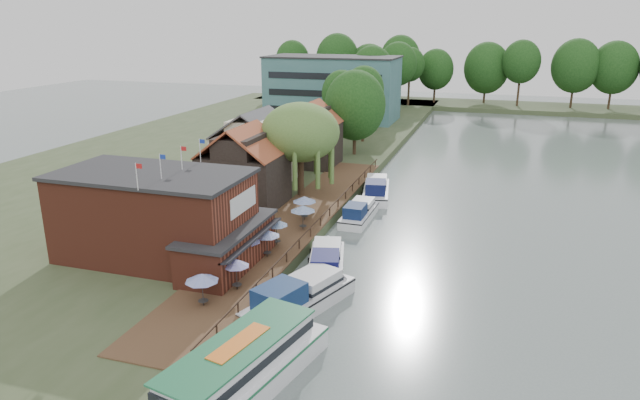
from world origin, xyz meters
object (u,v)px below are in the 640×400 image
(hotel_block, at_px, (333,88))
(umbrella_5, at_px, (303,218))
(cottage_a, at_px, (244,166))
(willow, at_px, (300,150))
(cottage_c, at_px, (311,134))
(cruiser_2, at_px, (359,210))
(umbrella_1, at_px, (237,274))
(pub, at_px, (176,218))
(cruiser_3, at_px, (376,187))
(swan, at_px, (236,366))
(cruiser_0, at_px, (299,293))
(cruiser_1, at_px, (326,259))
(cottage_b, at_px, (256,145))
(umbrella_2, at_px, (247,249))
(umbrella_6, at_px, (304,208))
(umbrella_3, at_px, (267,243))
(tour_boat, at_px, (232,373))
(umbrella_4, at_px, (276,232))
(umbrella_0, at_px, (203,290))

(hotel_block, bearing_deg, umbrella_5, -75.89)
(cottage_a, relative_size, willow, 0.82)
(cottage_c, height_order, umbrella_5, cottage_c)
(umbrella_5, distance_m, cruiser_2, 8.20)
(umbrella_1, distance_m, cruiser_2, 20.84)
(pub, xyz_separation_m, cruiser_3, (10.99, 25.14, -3.43))
(cottage_a, bearing_deg, swan, -66.29)
(umbrella_5, distance_m, cruiser_0, 13.50)
(cruiser_1, distance_m, cruiser_2, 13.41)
(cottage_a, height_order, cottage_b, same)
(hotel_block, relative_size, umbrella_2, 10.69)
(hotel_block, xyz_separation_m, cruiser_2, (19.05, -54.24, -6.09))
(cottage_c, bearing_deg, cruiser_2, -57.35)
(umbrella_5, bearing_deg, cottage_a, 146.94)
(umbrella_6, relative_size, swan, 5.40)
(pub, height_order, umbrella_3, pub)
(umbrella_5, height_order, cruiser_0, umbrella_5)
(tour_boat, bearing_deg, umbrella_1, 126.94)
(cruiser_2, xyz_separation_m, swan, (-0.52, -28.02, -0.84))
(umbrella_1, distance_m, umbrella_4, 8.83)
(willow, relative_size, umbrella_1, 4.39)
(umbrella_6, bearing_deg, umbrella_5, -73.59)
(umbrella_5, bearing_deg, umbrella_0, -95.51)
(cruiser_1, xyz_separation_m, swan, (-1.10, -14.62, -0.96))
(cottage_c, relative_size, cruiser_0, 0.78)
(cruiser_3, bearing_deg, umbrella_5, -113.03)
(cruiser_1, relative_size, cruiser_3, 0.97)
(cottage_b, relative_size, umbrella_1, 4.04)
(cruiser_2, bearing_deg, umbrella_5, -115.63)
(willow, bearing_deg, cruiser_3, 34.44)
(cruiser_0, bearing_deg, pub, -175.86)
(cottage_b, height_order, swan, cottage_b)
(tour_boat, bearing_deg, swan, 125.57)
(hotel_block, distance_m, umbrella_5, 63.60)
(umbrella_1, distance_m, umbrella_5, 13.16)
(hotel_block, distance_m, cottage_b, 46.21)
(cottage_b, xyz_separation_m, umbrella_2, (9.80, -24.15, -2.96))
(pub, relative_size, cruiser_2, 2.25)
(cottage_b, relative_size, cruiser_0, 0.88)
(cruiser_2, bearing_deg, umbrella_4, -110.54)
(pub, bearing_deg, umbrella_2, 8.32)
(pub, xyz_separation_m, cottage_b, (-4.00, 25.00, 0.60))
(cruiser_1, bearing_deg, umbrella_0, -134.38)
(hotel_block, distance_m, umbrella_4, 67.60)
(umbrella_4, bearing_deg, cottage_b, 118.01)
(cruiser_1, xyz_separation_m, cruiser_3, (-0.64, 21.77, 0.04))
(umbrella_4, bearing_deg, cottage_a, 127.52)
(umbrella_2, bearing_deg, willow, 96.85)
(umbrella_3, height_order, umbrella_5, same)
(pub, bearing_deg, cruiser_2, 56.61)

